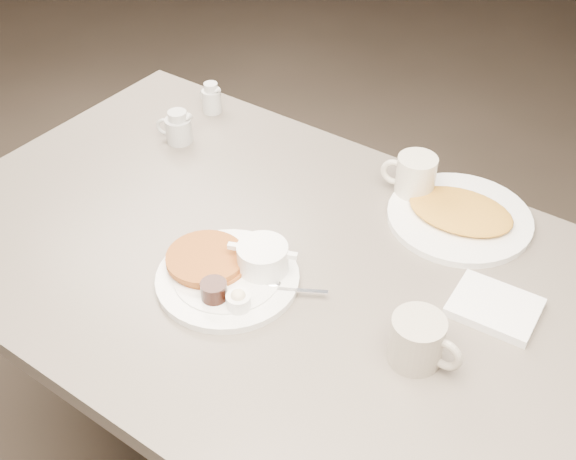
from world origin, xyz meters
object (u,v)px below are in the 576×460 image
Objects in this scene: diner_table at (283,322)px; main_plate at (231,270)px; coffee_mug_near at (419,340)px; coffee_mug_far at (414,177)px; creamer_left at (178,128)px; hash_plate at (460,215)px; creamer_right at (211,99)px.

main_plate is (-0.05, -0.09, 0.19)m from diner_table.
main_plate is at bearing -175.75° from coffee_mug_near.
creamer_left is at bearing -167.13° from coffee_mug_far.
coffee_mug_far reaches higher than hash_plate.
diner_table is 0.54m from creamer_left.
creamer_left is at bearing 143.33° from main_plate.
coffee_mug_far reaches higher than coffee_mug_near.
coffee_mug_near reaches higher than hash_plate.
main_plate reaches higher than diner_table.
coffee_mug_far is 1.60× the size of creamer_right.
coffee_mug_far is 1.43× the size of creamer_left.
coffee_mug_near is 0.39× the size of hash_plate.
creamer_left is (-0.78, 0.27, -0.01)m from coffee_mug_near.
diner_table is 0.42m from coffee_mug_far.
coffee_mug_far is at bearing 118.54° from coffee_mug_near.
coffee_mug_far is (0.16, 0.43, 0.03)m from main_plate.
main_plate is 0.63m from creamer_right.
hash_plate reaches higher than diner_table.
diner_table is at bearing -24.69° from creamer_left.
diner_table is at bearing -36.98° from creamer_right.
creamer_left is at bearing -170.78° from hash_plate.
creamer_left is (-0.46, 0.21, 0.21)m from diner_table.
coffee_mug_far is at bearing -2.33° from creamer_right.
creamer_left is (-0.41, 0.30, 0.01)m from main_plate.
main_plate is 0.46m from coffee_mug_far.
coffee_mug_near reaches higher than creamer_left.
coffee_mug_near is 0.83m from creamer_left.
hash_plate is (0.71, -0.04, -0.02)m from creamer_right.
diner_table is 0.43m from hash_plate.
creamer_right is (-0.02, 0.15, 0.00)m from creamer_left.
creamer_left is at bearing 155.31° from diner_table.
main_plate is 0.50m from hash_plate.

